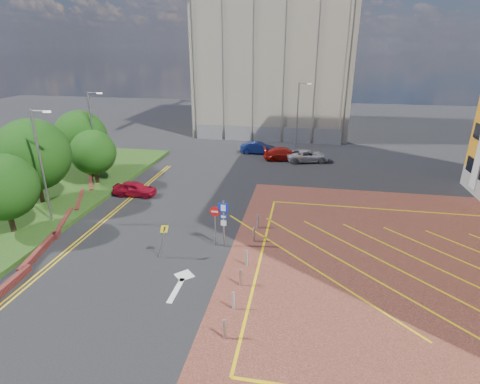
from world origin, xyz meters
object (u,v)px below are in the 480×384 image
(tree_a, at_px, (3,187))
(lamp_back, at_px, (298,112))
(car_red_left, at_px, (135,189))
(car_blue_back, at_px, (258,148))
(lamp_left_near, at_px, (42,163))
(warning_sign, at_px, (163,237))
(car_silver_back, at_px, (308,156))
(sign_cluster, at_px, (220,219))
(tree_b, at_px, (33,155))
(lamp_left_far, at_px, (93,131))
(car_red_back, at_px, (285,154))
(tree_c, at_px, (93,152))
(tree_d, at_px, (81,136))

(tree_a, height_order, lamp_back, lamp_back)
(car_red_left, distance_m, car_blue_back, 17.70)
(tree_a, relative_size, lamp_left_near, 0.68)
(warning_sign, relative_size, car_blue_back, 0.54)
(car_red_left, height_order, car_silver_back, car_silver_back)
(sign_cluster, bearing_deg, lamp_left_near, 175.44)
(tree_b, xyz_separation_m, lamp_left_far, (1.08, 7.00, 0.42))
(tree_b, bearing_deg, sign_cluster, -14.26)
(lamp_left_far, bearing_deg, sign_cluster, -36.82)
(car_red_back, bearing_deg, sign_cluster, 161.84)
(tree_b, height_order, tree_c, tree_b)
(tree_a, height_order, warning_sign, tree_a)
(tree_a, bearing_deg, car_silver_back, 47.53)
(tree_c, relative_size, lamp_back, 0.61)
(tree_c, xyz_separation_m, car_silver_back, (19.08, 11.40, -2.53))
(lamp_left_far, height_order, lamp_back, lamp_left_far)
(sign_cluster, bearing_deg, car_silver_back, 75.48)
(sign_cluster, relative_size, car_red_left, 0.87)
(lamp_back, height_order, car_blue_back, lamp_back)
(tree_c, distance_m, warning_sign, 15.48)
(tree_c, relative_size, lamp_left_far, 0.61)
(lamp_back, relative_size, car_red_left, 2.17)
(tree_b, distance_m, car_blue_back, 24.37)
(lamp_left_near, bearing_deg, car_blue_back, 61.03)
(lamp_left_near, height_order, lamp_back, lamp_left_near)
(tree_b, distance_m, car_red_back, 25.07)
(tree_c, height_order, sign_cluster, tree_c)
(tree_c, relative_size, car_blue_back, 1.17)
(tree_d, relative_size, lamp_left_far, 0.76)
(warning_sign, bearing_deg, car_red_left, 123.67)
(lamp_left_near, height_order, sign_cluster, lamp_left_near)
(warning_sign, bearing_deg, lamp_back, 76.70)
(tree_c, relative_size, lamp_left_near, 0.61)
(tree_a, distance_m, car_silver_back, 29.15)
(warning_sign, bearing_deg, car_red_back, 75.75)
(car_red_back, bearing_deg, tree_d, 103.03)
(car_silver_back, bearing_deg, tree_d, 97.60)
(lamp_back, distance_m, sign_cluster, 27.38)
(car_red_back, bearing_deg, tree_c, 114.36)
(lamp_left_near, height_order, warning_sign, lamp_left_near)
(sign_cluster, relative_size, warning_sign, 1.42)
(tree_d, relative_size, car_blue_back, 1.45)
(lamp_left_near, distance_m, car_red_left, 8.23)
(lamp_left_near, distance_m, car_red_back, 25.22)
(lamp_left_near, bearing_deg, lamp_left_far, 101.31)
(tree_d, bearing_deg, tree_b, -82.87)
(lamp_back, bearing_deg, sign_cluster, -97.97)
(car_red_back, bearing_deg, tree_b, 121.16)
(lamp_back, bearing_deg, car_red_back, -99.89)
(car_red_back, bearing_deg, car_blue_back, 46.02)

